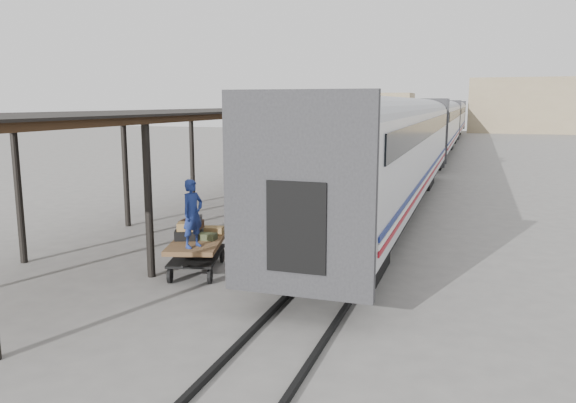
# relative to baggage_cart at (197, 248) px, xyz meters

# --- Properties ---
(ground) EXTENTS (160.00, 160.00, 0.00)m
(ground) POSITION_rel_baggage_cart_xyz_m (0.41, 1.25, -0.65)
(ground) COLOR slate
(ground) RESTS_ON ground
(train) EXTENTS (3.45, 76.01, 4.01)m
(train) POSITION_rel_baggage_cart_xyz_m (3.61, 35.05, 2.04)
(train) COLOR silver
(train) RESTS_ON ground
(canopy) EXTENTS (4.90, 64.30, 4.15)m
(canopy) POSITION_rel_baggage_cart_xyz_m (-2.99, 25.25, 3.36)
(canopy) COLOR #422B19
(canopy) RESTS_ON ground
(rails) EXTENTS (1.54, 150.00, 0.12)m
(rails) POSITION_rel_baggage_cart_xyz_m (3.61, 35.25, -0.59)
(rails) COLOR black
(rails) RESTS_ON ground
(building_far) EXTENTS (18.00, 10.00, 8.00)m
(building_far) POSITION_rel_baggage_cart_xyz_m (14.41, 79.25, 3.35)
(building_far) COLOR tan
(building_far) RESTS_ON ground
(building_left) EXTENTS (12.00, 8.00, 6.00)m
(building_left) POSITION_rel_baggage_cart_xyz_m (-9.59, 83.25, 2.35)
(building_left) COLOR tan
(building_left) RESTS_ON ground
(baggage_cart) EXTENTS (1.87, 2.65, 0.86)m
(baggage_cart) POSITION_rel_baggage_cart_xyz_m (0.00, 0.00, 0.00)
(baggage_cart) COLOR brown
(baggage_cart) RESTS_ON ground
(suitcase_stack) EXTENTS (1.25, 1.37, 0.57)m
(suitcase_stack) POSITION_rel_baggage_cart_xyz_m (-0.23, 0.31, 0.41)
(suitcase_stack) COLOR #3C3C3F
(suitcase_stack) RESTS_ON baggage_cart
(luggage_tug) EXTENTS (1.15, 1.63, 1.32)m
(luggage_tug) POSITION_rel_baggage_cart_xyz_m (-1.13, 17.76, -0.04)
(luggage_tug) COLOR #9A140E
(luggage_tug) RESTS_ON ground
(porter) EXTENTS (0.59, 0.72, 1.71)m
(porter) POSITION_rel_baggage_cart_xyz_m (0.25, -0.65, 1.07)
(porter) COLOR navy
(porter) RESTS_ON baggage_cart
(pedestrian) EXTENTS (0.90, 0.39, 1.53)m
(pedestrian) POSITION_rel_baggage_cart_xyz_m (-2.12, 15.55, 0.11)
(pedestrian) COLOR black
(pedestrian) RESTS_ON ground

